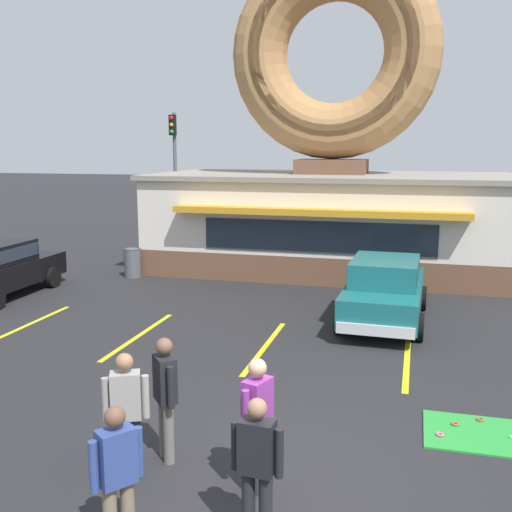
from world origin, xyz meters
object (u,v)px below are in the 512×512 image
Objects in this scene: pedestrian_beanie_man at (126,410)px; trash_bin at (133,262)px; pedestrian_blue_sweater_man at (257,418)px; car_teal at (385,287)px; traffic_light_pole at (174,160)px; pedestrian_hooded_kid at (165,393)px; pedestrian_leather_jacket_man at (117,474)px; pedestrian_clipboard_woman at (257,463)px; golf_ball at (511,437)px.

pedestrian_beanie_man is 1.76× the size of trash_bin.
pedestrian_blue_sweater_man is at bearing 5.58° from pedestrian_beanie_man.
car_teal is 0.79× the size of traffic_light_pole.
pedestrian_hooded_kid is 1.80× the size of trash_bin.
pedestrian_leather_jacket_man is 0.97× the size of pedestrian_beanie_man.
car_teal is 8.95m from trash_bin.
pedestrian_clipboard_woman is at bearing -21.74° from pedestrian_beanie_man.
traffic_light_pole is (-9.18, 19.77, 2.79)m from pedestrian_clipboard_woman.
pedestrian_leather_jacket_man is at bearing -139.15° from golf_ball.
pedestrian_blue_sweater_man reaches higher than pedestrian_clipboard_woman.
car_teal is at bearing 84.53° from pedestrian_clipboard_woman.
traffic_light_pole is at bearing 111.04° from pedestrian_leather_jacket_man.
traffic_light_pole is (-12.22, 16.56, 3.66)m from golf_ball.
pedestrian_clipboard_woman is 1.71× the size of trash_bin.
car_teal is 9.80m from pedestrian_leather_jacket_man.
pedestrian_beanie_man is (-0.29, -0.59, -0.03)m from pedestrian_hooded_kid.
car_teal is 2.75× the size of pedestrian_leather_jacket_man.
traffic_light_pole is at bearing 110.85° from pedestrian_beanie_man.
pedestrian_leather_jacket_man is 1.49m from pedestrian_beanie_man.
golf_ball is 4.10m from pedestrian_blue_sweater_man.
trash_bin is at bearing -77.90° from traffic_light_pole.
pedestrian_blue_sweater_man is 1.47m from pedestrian_hooded_kid.
traffic_light_pole reaches higher than pedestrian_hooded_kid.
pedestrian_blue_sweater_man is 21.02m from traffic_light_pole.
car_teal is 8.65m from pedestrian_beanie_man.
pedestrian_hooded_kid is 0.30× the size of traffic_light_pole.
golf_ball is 0.03× the size of pedestrian_clipboard_woman.
pedestrian_hooded_kid is 2.15m from pedestrian_clipboard_woman.
pedestrian_blue_sweater_man is at bearing 54.27° from pedestrian_leather_jacket_man.
trash_bin is 8.50m from traffic_light_pole.
pedestrian_blue_sweater_man is 1.05× the size of pedestrian_clipboard_woman.
golf_ball is 4.50m from pedestrian_clipboard_woman.
traffic_light_pole is (-7.52, 18.40, 2.73)m from pedestrian_hooded_kid.
pedestrian_leather_jacket_man is at bearing -125.73° from pedestrian_blue_sweater_man.
pedestrian_hooded_kid is at bearing -61.26° from trash_bin.
traffic_light_pole reaches higher than golf_ball.
trash_bin is (-8.39, 3.11, -0.37)m from car_teal.
car_teal is at bearing -47.10° from traffic_light_pole.
traffic_light_pole is (-10.04, 10.80, 2.84)m from car_teal.
pedestrian_blue_sweater_man reaches higher than trash_bin.
pedestrian_blue_sweater_man is 1.79× the size of trash_bin.
pedestrian_blue_sweater_man is 0.99× the size of pedestrian_hooded_kid.
pedestrian_hooded_kid is 1.98m from pedestrian_leather_jacket_man.
traffic_light_pole reaches higher than trash_bin.
pedestrian_beanie_man is (-1.70, -0.17, -0.02)m from pedestrian_blue_sweater_man.
pedestrian_beanie_man is at bearing -154.03° from golf_ball.
traffic_light_pole is (-7.83, 20.36, 2.78)m from pedestrian_leather_jacket_man.
pedestrian_clipboard_woman is at bearing -65.09° from traffic_light_pole.
trash_bin is at bearing 159.67° from car_teal.
traffic_light_pole is (-8.93, 18.82, 2.73)m from pedestrian_blue_sweater_man.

